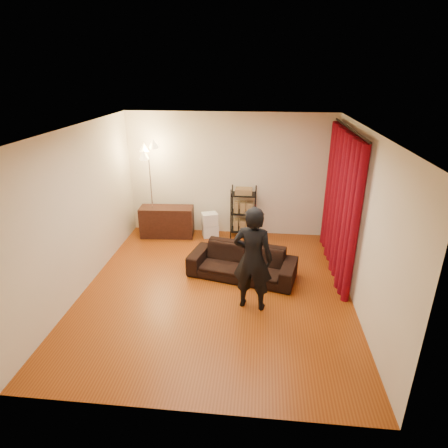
# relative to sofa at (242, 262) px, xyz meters

# --- Properties ---
(floor) EXTENTS (5.00, 5.00, 0.00)m
(floor) POSITION_rel_sofa_xyz_m (-0.41, -0.50, -0.28)
(floor) COLOR #863C10
(floor) RESTS_ON ground
(ceiling) EXTENTS (5.00, 5.00, 0.00)m
(ceiling) POSITION_rel_sofa_xyz_m (-0.41, -0.50, 2.42)
(ceiling) COLOR white
(ceiling) RESTS_ON ground
(wall_back) EXTENTS (5.00, 0.00, 5.00)m
(wall_back) POSITION_rel_sofa_xyz_m (-0.41, 2.00, 1.07)
(wall_back) COLOR beige
(wall_back) RESTS_ON ground
(wall_front) EXTENTS (5.00, 0.00, 5.00)m
(wall_front) POSITION_rel_sofa_xyz_m (-0.41, -3.00, 1.07)
(wall_front) COLOR beige
(wall_front) RESTS_ON ground
(wall_left) EXTENTS (0.00, 5.00, 5.00)m
(wall_left) POSITION_rel_sofa_xyz_m (-2.66, -0.50, 1.07)
(wall_left) COLOR beige
(wall_left) RESTS_ON ground
(wall_right) EXTENTS (0.00, 5.00, 5.00)m
(wall_right) POSITION_rel_sofa_xyz_m (1.84, -0.50, 1.07)
(wall_right) COLOR beige
(wall_right) RESTS_ON ground
(curtain_rod) EXTENTS (0.04, 2.65, 0.04)m
(curtain_rod) POSITION_rel_sofa_xyz_m (1.74, 0.63, 2.30)
(curtain_rod) COLOR black
(curtain_rod) RESTS_ON wall_right
(curtain) EXTENTS (0.22, 2.65, 2.55)m
(curtain) POSITION_rel_sofa_xyz_m (1.72, 0.63, 1.00)
(curtain) COLOR #66030A
(curtain) RESTS_ON ground
(sofa) EXTENTS (2.03, 1.16, 0.56)m
(sofa) POSITION_rel_sofa_xyz_m (0.00, 0.00, 0.00)
(sofa) COLOR black
(sofa) RESTS_ON ground
(person) EXTENTS (0.68, 0.51, 1.69)m
(person) POSITION_rel_sofa_xyz_m (0.20, -0.91, 0.56)
(person) COLOR black
(person) RESTS_ON ground
(media_cabinet) EXTENTS (1.20, 0.52, 0.68)m
(media_cabinet) POSITION_rel_sofa_xyz_m (-1.78, 1.63, 0.06)
(media_cabinet) COLOR #321810
(media_cabinet) RESTS_ON ground
(storage_boxes) EXTENTS (0.41, 0.37, 0.56)m
(storage_boxes) POSITION_rel_sofa_xyz_m (-0.82, 1.68, 0.00)
(storage_boxes) COLOR silver
(storage_boxes) RESTS_ON ground
(wire_shelf) EXTENTS (0.54, 0.40, 1.15)m
(wire_shelf) POSITION_rel_sofa_xyz_m (-0.08, 1.78, 0.30)
(wire_shelf) COLOR black
(wire_shelf) RESTS_ON ground
(floor_lamp) EXTENTS (0.49, 0.49, 2.10)m
(floor_lamp) POSITION_rel_sofa_xyz_m (-2.07, 1.55, 0.77)
(floor_lamp) COLOR silver
(floor_lamp) RESTS_ON ground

